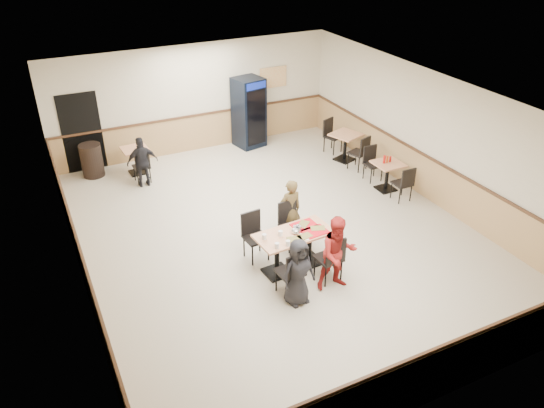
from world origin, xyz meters
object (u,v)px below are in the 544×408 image
diner_woman_right (338,254)px  trash_bin (92,160)px  diner_man_opposite (290,210)px  back_table (136,157)px  lone_diner (143,162)px  side_table_far (345,143)px  side_table_near (387,172)px  pepsi_cooler (249,113)px  diner_woman_left (298,272)px  main_table (294,245)px

diner_woman_right → trash_bin: diner_woman_right is taller
diner_man_opposite → back_table: diner_man_opposite is taller
lone_diner → back_table: bearing=-86.6°
lone_diner → side_table_far: 5.42m
diner_woman_right → diner_man_opposite: diner_woman_right is taller
side_table_far → trash_bin: (-6.41, 2.07, -0.08)m
side_table_near → pepsi_cooler: pepsi_cooler is taller
lone_diner → trash_bin: bearing=-43.7°
diner_woman_right → side_table_far: (3.18, 4.64, -0.22)m
diner_woman_right → side_table_near: (3.16, 2.72, -0.26)m
lone_diner → pepsi_cooler: 3.63m
back_table → diner_woman_left: bearing=-78.4°
back_table → pepsi_cooler: size_ratio=0.35×
main_table → side_table_far: 5.23m
diner_woman_right → pepsi_cooler: bearing=87.7°
diner_man_opposite → side_table_near: bearing=-165.4°
diner_woman_left → back_table: size_ratio=1.84×
pepsi_cooler → diner_woman_right: bearing=-111.7°
diner_woman_right → back_table: diner_woman_right is taller
diner_man_opposite → lone_diner: bearing=-61.9°
diner_man_opposite → back_table: size_ratio=1.99×
lone_diner → pepsi_cooler: (3.41, 1.19, 0.35)m
lone_diner → side_table_near: lone_diner is taller
lone_diner → side_table_far: lone_diner is taller
diner_man_opposite → side_table_near: size_ratio=1.93×
diner_woman_left → side_table_near: diner_woman_left is taller
lone_diner → side_table_far: bearing=173.5°
diner_woman_right → back_table: size_ratio=2.11×
diner_woman_left → pepsi_cooler: (2.09, 6.81, 0.36)m
side_table_near → pepsi_cooler: 4.49m
diner_woman_left → diner_man_opposite: bearing=59.8°
diner_woman_left → trash_bin: 7.18m
diner_woman_left → side_table_far: (4.03, 4.70, -0.13)m
pepsi_cooler → side_table_far: bearing=-58.7°
side_table_far → back_table: side_table_far is taller
side_table_near → trash_bin: size_ratio=0.83×
lone_diner → diner_woman_left: bearing=106.5°
lone_diner → back_table: lone_diner is taller
back_table → pepsi_cooler: pepsi_cooler is taller
diner_woman_left → pepsi_cooler: pepsi_cooler is taller
main_table → back_table: main_table is taller
diner_woman_right → trash_bin: (-3.22, 6.71, -0.30)m
pepsi_cooler → trash_bin: pepsi_cooler is taller
diner_man_opposite → pepsi_cooler: bearing=-105.9°
side_table_far → trash_bin: bearing=162.1°
back_table → side_table_near: bearing=-34.4°
lone_diner → side_table_far: size_ratio=1.41×
main_table → side_table_far: bearing=42.1°
main_table → diner_woman_right: 0.99m
side_table_near → side_table_far: (0.02, 1.92, 0.03)m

